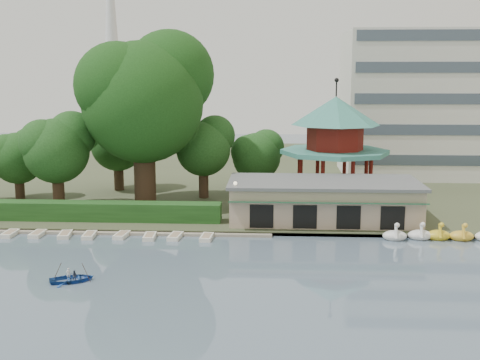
# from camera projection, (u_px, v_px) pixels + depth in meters

# --- Properties ---
(ground_plane) EXTENTS (220.00, 220.00, 0.00)m
(ground_plane) POSITION_uv_depth(u_px,v_px,m) (193.00, 306.00, 38.43)
(ground_plane) COLOR slate
(ground_plane) RESTS_ON ground
(shore) EXTENTS (220.00, 70.00, 0.40)m
(shore) POSITION_uv_depth(u_px,v_px,m) (239.00, 172.00, 89.51)
(shore) COLOR #424930
(shore) RESTS_ON ground
(embankment) EXTENTS (220.00, 0.60, 0.30)m
(embankment) POSITION_uv_depth(u_px,v_px,m) (218.00, 233.00, 55.41)
(embankment) COLOR gray
(embankment) RESTS_ON ground
(dock) EXTENTS (34.00, 1.60, 0.24)m
(dock) POSITION_uv_depth(u_px,v_px,m) (90.00, 232.00, 55.96)
(dock) COLOR gray
(dock) RESTS_ON ground
(boathouse) EXTENTS (18.60, 9.39, 3.90)m
(boathouse) POSITION_uv_depth(u_px,v_px,m) (323.00, 200.00, 59.07)
(boathouse) COLOR tan
(boathouse) RESTS_ON shore
(pavilion) EXTENTS (12.40, 12.40, 13.50)m
(pavilion) POSITION_uv_depth(u_px,v_px,m) (335.00, 138.00, 67.91)
(pavilion) COLOR tan
(pavilion) RESTS_ON shore
(office_building) EXTENTS (38.00, 18.00, 20.00)m
(office_building) POSITION_uv_depth(u_px,v_px,m) (473.00, 109.00, 83.11)
(office_building) COLOR silver
(office_building) RESTS_ON shore
(broadcast_tower) EXTENTS (8.00, 8.00, 96.00)m
(broadcast_tower) POSITION_uv_depth(u_px,v_px,m) (110.00, 5.00, 172.35)
(broadcast_tower) COLOR silver
(broadcast_tower) RESTS_ON ground
(hedge) EXTENTS (30.00, 2.00, 1.80)m
(hedge) POSITION_uv_depth(u_px,v_px,m) (69.00, 211.00, 59.16)
(hedge) COLOR #1F4B1B
(hedge) RESTS_ON shore
(lamp_post) EXTENTS (0.36, 0.36, 4.28)m
(lamp_post) POSITION_uv_depth(u_px,v_px,m) (235.00, 195.00, 56.43)
(lamp_post) COLOR black
(lamp_post) RESTS_ON shore
(big_tree) EXTENTS (14.39, 13.41, 18.99)m
(big_tree) POSITION_uv_depth(u_px,v_px,m) (145.00, 93.00, 64.43)
(big_tree) COLOR #3A281C
(big_tree) RESTS_ON shore
(small_trees) EXTENTS (39.16, 16.93, 10.31)m
(small_trees) POSITION_uv_depth(u_px,v_px,m) (110.00, 147.00, 68.79)
(small_trees) COLOR #3A281C
(small_trees) RESTS_ON shore
(moored_rowboats) EXTENTS (27.24, 2.76, 0.36)m
(moored_rowboats) POSITION_uv_depth(u_px,v_px,m) (64.00, 235.00, 54.71)
(moored_rowboats) COLOR silver
(moored_rowboats) RESTS_ON ground
(rowboat_with_passengers) EXTENTS (5.11, 4.41, 2.01)m
(rowboat_with_passengers) POSITION_uv_depth(u_px,v_px,m) (72.00, 276.00, 42.83)
(rowboat_with_passengers) COLOR #1C4596
(rowboat_with_passengers) RESTS_ON ground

